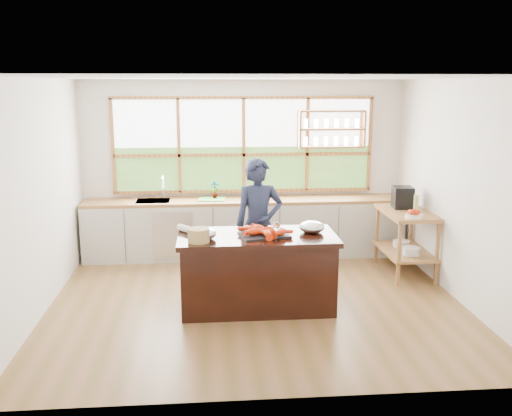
{
  "coord_description": "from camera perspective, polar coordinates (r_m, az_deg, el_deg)",
  "views": [
    {
      "loc": [
        -0.56,
        -6.62,
        2.62
      ],
      "look_at": [
        0.02,
        0.15,
        1.15
      ],
      "focal_mm": 40.0,
      "sensor_mm": 36.0,
      "label": 1
    }
  ],
  "objects": [
    {
      "name": "wine_glass",
      "position": [
        6.37,
        2.06,
        -1.94
      ],
      "size": [
        0.08,
        0.08,
        0.22
      ],
      "color": "silver",
      "rests_on": "island"
    },
    {
      "name": "wicker_basket",
      "position": [
        6.39,
        -5.77,
        -2.74
      ],
      "size": [
        0.24,
        0.24,
        0.16
      ],
      "primitive_type": "cylinder",
      "color": "tan",
      "rests_on": "island"
    },
    {
      "name": "mixing_bowl_right",
      "position": [
        6.81,
        5.6,
        -1.92
      ],
      "size": [
        0.3,
        0.3,
        0.14
      ],
      "primitive_type": "ellipsoid",
      "color": "silver",
      "rests_on": "island"
    },
    {
      "name": "ground_plane",
      "position": [
        7.14,
        -0.03,
        -9.29
      ],
      "size": [
        5.0,
        5.0,
        0.0
      ],
      "primitive_type": "plane",
      "color": "brown"
    },
    {
      "name": "espresso_machine",
      "position": [
        8.35,
        14.45,
        1.03
      ],
      "size": [
        0.3,
        0.31,
        0.31
      ],
      "primitive_type": "cube",
      "rotation": [
        0.0,
        0.0,
        -0.1
      ],
      "color": "black",
      "rests_on": "right_shelf_unit"
    },
    {
      "name": "right_shelf_unit",
      "position": [
        8.25,
        14.78,
        -2.32
      ],
      "size": [
        0.62,
        1.1,
        0.9
      ],
      "color": "olive",
      "rests_on": "ground_plane"
    },
    {
      "name": "cook",
      "position": [
        7.33,
        0.27,
        -1.69
      ],
      "size": [
        0.66,
        0.47,
        1.71
      ],
      "primitive_type": "imported",
      "rotation": [
        0.0,
        0.0,
        0.1
      ],
      "color": "#1A1F37",
      "rests_on": "ground_plane"
    },
    {
      "name": "cutting_board",
      "position": [
        8.73,
        -4.45,
        0.89
      ],
      "size": [
        0.43,
        0.35,
        0.01
      ],
      "primitive_type": "cube",
      "rotation": [
        0.0,
        0.0,
        -0.12
      ],
      "color": "green",
      "rests_on": "back_counter"
    },
    {
      "name": "potted_plant",
      "position": [
        8.77,
        -4.18,
        1.83
      ],
      "size": [
        0.16,
        0.12,
        0.28
      ],
      "primitive_type": "imported",
      "rotation": [
        0.0,
        0.0,
        -0.15
      ],
      "color": "slate",
      "rests_on": "back_counter"
    },
    {
      "name": "mixing_bowl_left",
      "position": [
        6.52,
        -5.23,
        -2.57
      ],
      "size": [
        0.29,
        0.29,
        0.14
      ],
      "primitive_type": "ellipsoid",
      "color": "silver",
      "rests_on": "island"
    },
    {
      "name": "fruit_bowl",
      "position": [
        7.8,
        15.52,
        -0.62
      ],
      "size": [
        0.23,
        0.23,
        0.11
      ],
      "color": "silver",
      "rests_on": "right_shelf_unit"
    },
    {
      "name": "parchment_roll",
      "position": [
        6.83,
        -6.94,
        -2.11
      ],
      "size": [
        0.25,
        0.28,
        0.08
      ],
      "primitive_type": "cylinder",
      "rotation": [
        1.57,
        0.0,
        0.68
      ],
      "color": "silver",
      "rests_on": "island"
    },
    {
      "name": "back_counter",
      "position": [
        8.85,
        -1.21,
        -1.94
      ],
      "size": [
        4.9,
        0.63,
        0.9
      ],
      "color": "beige",
      "rests_on": "ground_plane"
    },
    {
      "name": "wine_bottle",
      "position": [
        8.01,
        15.7,
        0.34
      ],
      "size": [
        0.08,
        0.08,
        0.27
      ],
      "primitive_type": "cylinder",
      "rotation": [
        0.0,
        0.0,
        0.19
      ],
      "color": "#91AF52",
      "rests_on": "right_shelf_unit"
    },
    {
      "name": "lobster_pile",
      "position": [
        6.62,
        0.77,
        -2.31
      ],
      "size": [
        0.55,
        0.48,
        0.08
      ],
      "color": "#D34405",
      "rests_on": "slate_board"
    },
    {
      "name": "island",
      "position": [
        6.8,
        0.11,
        -6.34
      ],
      "size": [
        1.85,
        0.9,
        0.9
      ],
      "color": "black",
      "rests_on": "ground_plane"
    },
    {
      "name": "room_shell",
      "position": [
        7.21,
        -0.18,
        5.31
      ],
      "size": [
        5.02,
        4.52,
        2.71
      ],
      "color": "silver",
      "rests_on": "ground_plane"
    },
    {
      "name": "slate_board",
      "position": [
        6.65,
        0.83,
        -2.7
      ],
      "size": [
        0.62,
        0.5,
        0.02
      ],
      "primitive_type": "cube",
      "rotation": [
        0.0,
        0.0,
        0.2
      ],
      "color": "black",
      "rests_on": "island"
    }
  ]
}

